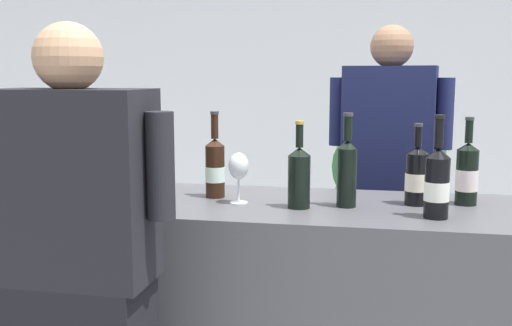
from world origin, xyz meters
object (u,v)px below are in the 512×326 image
(wine_glass, at_px, (239,168))
(wine_bottle_1, at_px, (156,163))
(person_server, at_px, (387,206))
(potted_shrub, at_px, (384,186))
(wine_bottle_9, at_px, (467,174))
(wine_bottle_11, at_px, (140,175))
(wine_bottle_2, at_px, (141,162))
(wine_bottle_4, at_px, (99,170))
(wine_bottle_6, at_px, (437,182))
(wine_bottle_10, at_px, (417,176))
(wine_bottle_5, at_px, (93,167))
(wine_bottle_8, at_px, (299,176))
(wine_bottle_7, at_px, (120,158))
(ice_bucket, at_px, (57,159))
(wine_bottle_0, at_px, (215,167))
(wine_bottle_3, at_px, (347,170))
(person_guest, at_px, (79,304))

(wine_glass, bearing_deg, wine_bottle_1, 167.36)
(person_server, bearing_deg, potted_shrub, 92.29)
(wine_bottle_9, distance_m, wine_bottle_11, 1.21)
(wine_bottle_2, bearing_deg, wine_bottle_4, -115.62)
(wine_bottle_6, xyz_separation_m, wine_bottle_10, (-0.05, 0.20, -0.01))
(wine_bottle_11, bearing_deg, wine_bottle_5, 149.98)
(wine_bottle_5, height_order, wine_bottle_10, wine_bottle_5)
(wine_bottle_8, relative_size, person_server, 0.19)
(wine_bottle_2, xyz_separation_m, wine_bottle_4, (-0.09, -0.19, -0.01))
(wine_bottle_4, height_order, wine_glass, wine_bottle_4)
(wine_bottle_6, distance_m, potted_shrub, 1.14)
(wine_bottle_5, bearing_deg, wine_bottle_2, 26.15)
(wine_bottle_1, xyz_separation_m, wine_bottle_7, (-0.19, 0.08, 0.00))
(wine_bottle_4, distance_m, wine_bottle_9, 1.39)
(wine_bottle_9, bearing_deg, ice_bucket, 178.70)
(wine_bottle_0, distance_m, wine_bottle_11, 0.30)
(wine_bottle_11, bearing_deg, potted_shrub, 50.48)
(wine_bottle_0, height_order, wine_bottle_5, wine_bottle_0)
(wine_bottle_11, xyz_separation_m, person_server, (0.92, 0.86, -0.26))
(wine_bottle_2, relative_size, wine_bottle_11, 1.12)
(wine_bottle_7, height_order, wine_bottle_9, wine_bottle_7)
(wine_glass, bearing_deg, wine_bottle_9, 9.54)
(wine_bottle_5, height_order, wine_bottle_6, wine_bottle_6)
(wine_bottle_7, xyz_separation_m, wine_bottle_10, (1.20, -0.05, -0.03))
(wine_bottle_8, relative_size, potted_shrub, 0.25)
(wine_bottle_1, distance_m, wine_bottle_11, 0.18)
(wine_bottle_1, xyz_separation_m, wine_bottle_5, (-0.26, -0.03, -0.02))
(wine_bottle_3, relative_size, wine_bottle_7, 1.00)
(wine_bottle_5, distance_m, wine_glass, 0.62)
(wine_bottle_3, xyz_separation_m, ice_bucket, (-1.25, 0.16, -0.02))
(wine_bottle_0, xyz_separation_m, wine_bottle_11, (-0.24, -0.19, -0.01))
(wine_bottle_8, bearing_deg, wine_bottle_10, 17.84)
(wine_bottle_1, distance_m, wine_bottle_9, 1.20)
(wine_bottle_10, xyz_separation_m, ice_bucket, (-1.50, 0.08, 0.01))
(wine_bottle_2, bearing_deg, wine_bottle_1, -32.67)
(wine_bottle_8, height_order, wine_bottle_11, wine_bottle_8)
(wine_bottle_9, height_order, wine_bottle_11, wine_bottle_9)
(wine_bottle_2, distance_m, potted_shrub, 1.34)
(wine_bottle_11, bearing_deg, wine_bottle_9, 11.34)
(wine_bottle_1, distance_m, potted_shrub, 1.32)
(wine_bottle_9, bearing_deg, wine_bottle_6, -118.45)
(wine_bottle_0, distance_m, ice_bucket, 0.73)
(wine_bottle_4, height_order, wine_bottle_6, wine_bottle_6)
(wine_glass, bearing_deg, wine_bottle_2, 162.87)
(wine_bottle_4, bearing_deg, potted_shrub, 44.06)
(ice_bucket, bearing_deg, wine_bottle_7, -4.50)
(wine_bottle_5, bearing_deg, wine_bottle_11, -30.02)
(wine_bottle_6, height_order, wine_bottle_10, wine_bottle_6)
(wine_glass, distance_m, person_guest, 0.77)
(wine_bottle_5, bearing_deg, wine_bottle_3, -2.00)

